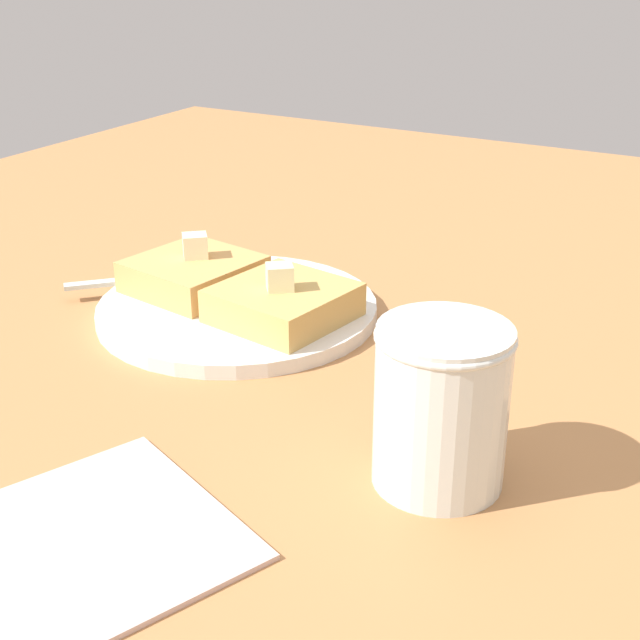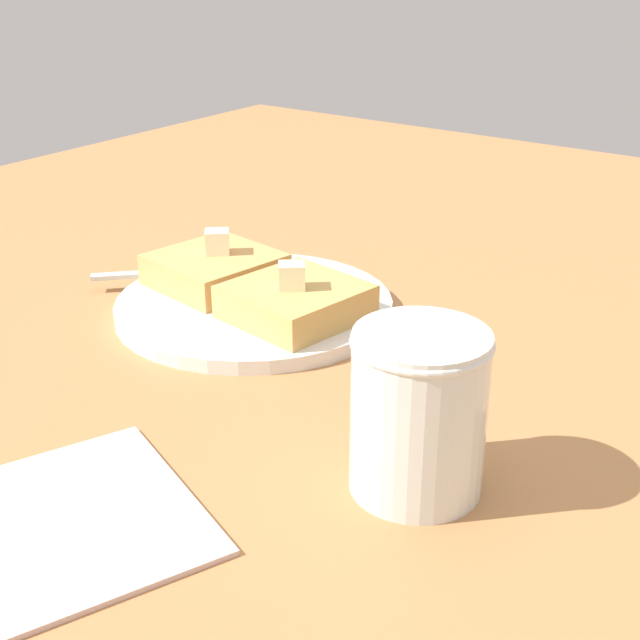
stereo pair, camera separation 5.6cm
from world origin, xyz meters
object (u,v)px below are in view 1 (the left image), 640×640
(fork, at_px, (179,275))
(syrup_jar, at_px, (441,412))
(napkin, at_px, (81,544))
(plate, at_px, (238,308))

(fork, bearing_deg, syrup_jar, 152.58)
(fork, bearing_deg, napkin, 119.32)
(plate, bearing_deg, fork, -16.03)
(fork, distance_m, syrup_jar, 0.32)
(fork, height_order, napkin, fork)
(plate, relative_size, syrup_jar, 2.37)
(plate, bearing_deg, syrup_jar, 149.29)
(syrup_jar, bearing_deg, fork, -27.42)
(syrup_jar, relative_size, napkin, 0.64)
(fork, xyz_separation_m, napkin, (-0.16, 0.29, -0.01))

